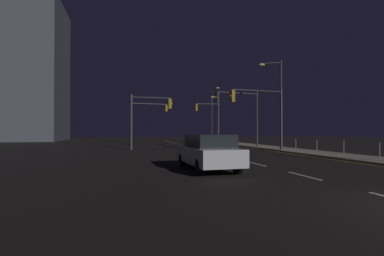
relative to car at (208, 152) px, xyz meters
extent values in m
plane|color=black|center=(3.12, 10.17, -0.82)|extent=(112.00, 112.00, 0.00)
cube|color=#9E937F|center=(10.28, 10.17, -0.75)|extent=(2.98, 77.00, 0.14)
cube|color=silver|center=(3.12, -2.33, -0.82)|extent=(0.14, 2.00, 0.01)
cube|color=silver|center=(3.12, 1.67, -0.82)|extent=(0.14, 2.00, 0.01)
cube|color=silver|center=(3.12, 5.67, -0.82)|extent=(0.14, 2.00, 0.01)
cube|color=silver|center=(3.12, 9.67, -0.82)|extent=(0.14, 2.00, 0.01)
cube|color=silver|center=(3.12, 13.67, -0.82)|extent=(0.14, 2.00, 0.01)
cube|color=silver|center=(3.12, 17.67, -0.82)|extent=(0.14, 2.00, 0.01)
cube|color=silver|center=(3.12, 21.67, -0.82)|extent=(0.14, 2.00, 0.01)
cube|color=silver|center=(3.12, 25.67, -0.82)|extent=(0.14, 2.00, 0.01)
cube|color=silver|center=(3.12, 29.67, -0.82)|extent=(0.14, 2.00, 0.01)
cube|color=silver|center=(3.12, 33.67, -0.82)|extent=(0.14, 2.00, 0.01)
cube|color=silver|center=(3.12, 37.67, -0.82)|extent=(0.14, 2.00, 0.01)
cube|color=gold|center=(8.54, 15.17, -0.82)|extent=(0.14, 53.00, 0.01)
cube|color=silver|center=(0.00, 0.07, -0.15)|extent=(1.99, 4.47, 0.70)
cube|color=#1E2328|center=(0.01, -0.18, 0.47)|extent=(1.70, 2.53, 0.55)
cylinder|color=black|center=(-0.86, 1.44, -0.50)|extent=(0.25, 0.65, 0.64)
cylinder|color=black|center=(0.74, 1.51, -0.50)|extent=(0.25, 0.65, 0.64)
cylinder|color=black|center=(-0.75, -1.37, -0.50)|extent=(0.25, 0.65, 0.64)
cylinder|color=black|center=(0.85, -1.31, -0.50)|extent=(0.25, 0.65, 0.64)
cylinder|color=#4C4C51|center=(9.24, 9.41, 1.89)|extent=(0.16, 0.16, 5.13)
cylinder|color=#2D3033|center=(7.00, 9.25, 4.20)|extent=(4.50, 0.42, 0.11)
cube|color=olive|center=(4.75, 9.10, 3.68)|extent=(0.30, 0.36, 0.95)
sphere|color=black|center=(4.59, 9.09, 3.98)|extent=(0.20, 0.20, 0.20)
sphere|color=orange|center=(4.59, 9.09, 3.68)|extent=(0.20, 0.20, 0.20)
sphere|color=black|center=(4.59, 9.09, 3.38)|extent=(0.20, 0.20, 0.20)
cylinder|color=#4C4C51|center=(-3.02, 14.41, 1.72)|extent=(0.16, 0.16, 5.08)
cylinder|color=#38383D|center=(-1.24, 14.44, 4.01)|extent=(3.56, 0.16, 0.11)
cube|color=olive|center=(0.54, 14.46, 3.48)|extent=(0.29, 0.34, 0.95)
sphere|color=black|center=(0.69, 14.46, 3.78)|extent=(0.20, 0.20, 0.20)
sphere|color=orange|center=(0.69, 14.46, 3.48)|extent=(0.20, 0.20, 0.20)
sphere|color=black|center=(0.69, 14.46, 3.18)|extent=(0.20, 0.20, 0.20)
cylinder|color=#38383D|center=(9.45, 14.34, 2.11)|extent=(0.16, 0.16, 5.58)
cylinder|color=#38383D|center=(7.23, 14.01, 4.65)|extent=(4.46, 0.76, 0.11)
cube|color=black|center=(5.01, 13.69, 4.12)|extent=(0.33, 0.38, 0.95)
sphere|color=black|center=(4.86, 13.67, 4.42)|extent=(0.20, 0.20, 0.20)
sphere|color=orange|center=(4.86, 13.67, 4.12)|extent=(0.20, 0.20, 0.20)
sphere|color=black|center=(4.86, 13.67, 3.82)|extent=(0.20, 0.20, 0.20)
cylinder|color=#4C4C51|center=(-2.80, 26.65, 2.03)|extent=(0.16, 0.16, 5.70)
cylinder|color=#4C4C51|center=(-0.39, 27.01, 4.63)|extent=(4.83, 0.81, 0.11)
cube|color=olive|center=(2.01, 27.36, 4.11)|extent=(0.33, 0.38, 0.95)
sphere|color=black|center=(2.16, 27.38, 4.41)|extent=(0.20, 0.20, 0.20)
sphere|color=orange|center=(2.16, 27.38, 4.11)|extent=(0.20, 0.20, 0.20)
sphere|color=black|center=(2.16, 27.38, 3.81)|extent=(0.20, 0.20, 0.20)
cylinder|color=#4C4C51|center=(9.34, 26.17, 2.15)|extent=(0.16, 0.16, 5.67)
cylinder|color=#4C4C51|center=(7.77, 26.34, 4.74)|extent=(3.15, 0.45, 0.11)
cube|color=olive|center=(6.20, 26.51, 4.21)|extent=(0.32, 0.37, 0.95)
sphere|color=black|center=(6.05, 26.53, 4.51)|extent=(0.20, 0.20, 0.20)
sphere|color=orange|center=(6.05, 26.53, 4.21)|extent=(0.20, 0.20, 0.20)
sphere|color=black|center=(6.05, 26.53, 3.91)|extent=(0.20, 0.20, 0.20)
cylinder|color=#2D3033|center=(9.40, 9.72, 3.11)|extent=(0.18, 0.18, 7.59)
cylinder|color=#4C4C51|center=(8.70, 10.09, 6.76)|extent=(1.46, 0.83, 0.10)
ellipsoid|color=#F9D172|center=(7.99, 10.46, 6.66)|extent=(0.56, 0.36, 0.24)
cylinder|color=#2D3033|center=(9.62, 30.21, 3.50)|extent=(0.18, 0.18, 8.35)
cylinder|color=#38383D|center=(9.85, 29.45, 7.52)|extent=(0.55, 1.55, 0.10)
ellipsoid|color=#F9D172|center=(10.07, 28.69, 7.42)|extent=(0.56, 0.36, 0.24)
cylinder|color=#2D3033|center=(9.82, 27.83, 2.69)|extent=(0.18, 0.18, 6.74)
cylinder|color=#38383D|center=(9.28, 27.45, 5.91)|extent=(1.13, 0.84, 0.10)
ellipsoid|color=#F9D172|center=(8.74, 27.08, 5.81)|extent=(0.56, 0.36, 0.24)
cylinder|color=#59595E|center=(11.62, 2.27, -0.21)|extent=(0.09, 0.09, 0.95)
cylinder|color=#59595E|center=(11.62, 5.17, -0.21)|extent=(0.09, 0.09, 0.95)
cylinder|color=#59595E|center=(11.62, 8.07, -0.21)|extent=(0.09, 0.09, 0.95)
cylinder|color=#59595E|center=(11.62, 10.97, -0.21)|extent=(0.09, 0.09, 0.95)
camera|label=1|loc=(-3.52, -11.84, 0.91)|focal=26.28mm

